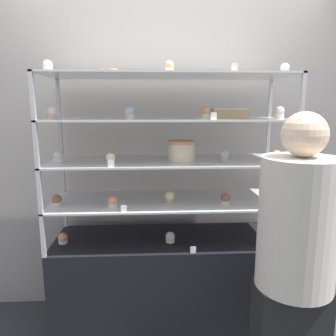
% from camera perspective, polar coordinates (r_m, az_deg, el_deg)
% --- Properties ---
extents(ground_plane, '(20.00, 20.00, 0.00)m').
position_cam_1_polar(ground_plane, '(2.75, -0.00, -26.01)').
color(ground_plane, '#2D2D33').
extents(back_wall, '(8.00, 0.05, 2.60)m').
position_cam_1_polar(back_wall, '(2.65, -0.47, 3.21)').
color(back_wall, gray).
rests_on(back_wall, ground_plane).
extents(display_base, '(1.60, 0.56, 0.72)m').
position_cam_1_polar(display_base, '(2.55, -0.00, -19.51)').
color(display_base, black).
rests_on(display_base, ground_plane).
extents(display_riser_lower, '(1.60, 0.56, 0.28)m').
position_cam_1_polar(display_riser_lower, '(2.30, -0.00, -5.86)').
color(display_riser_lower, '#B7B7BC').
rests_on(display_riser_lower, display_base).
extents(display_riser_middle, '(1.60, 0.56, 0.28)m').
position_cam_1_polar(display_riser_middle, '(2.24, -0.00, 1.07)').
color(display_riser_middle, '#B7B7BC').
rests_on(display_riser_middle, display_riser_lower).
extents(display_riser_upper, '(1.60, 0.56, 0.28)m').
position_cam_1_polar(display_riser_upper, '(2.21, -0.00, 8.30)').
color(display_riser_upper, '#B7B7BC').
rests_on(display_riser_upper, display_riser_middle).
extents(display_riser_top, '(1.60, 0.56, 0.28)m').
position_cam_1_polar(display_riser_top, '(2.21, -0.00, 15.61)').
color(display_riser_top, '#B7B7BC').
rests_on(display_riser_top, display_riser_upper).
extents(layer_cake_centerpiece, '(0.18, 0.18, 0.13)m').
position_cam_1_polar(layer_cake_centerpiece, '(2.20, 2.40, 3.06)').
color(layer_cake_centerpiece, beige).
rests_on(layer_cake_centerpiece, display_riser_middle).
extents(sheet_cake_frosted, '(0.25, 0.13, 0.07)m').
position_cam_1_polar(sheet_cake_frosted, '(2.33, 10.61, 9.42)').
color(sheet_cake_frosted, '#DBBC84').
rests_on(sheet_cake_frosted, display_riser_upper).
extents(cupcake_0, '(0.06, 0.06, 0.07)m').
position_cam_1_polar(cupcake_0, '(2.40, -17.83, -11.60)').
color(cupcake_0, beige).
rests_on(cupcake_0, display_base).
extents(cupcake_1, '(0.06, 0.06, 0.07)m').
position_cam_1_polar(cupcake_1, '(2.31, 0.39, -11.99)').
color(cupcake_1, white).
rests_on(cupcake_1, display_base).
extents(cupcake_2, '(0.06, 0.06, 0.07)m').
position_cam_1_polar(cupcake_2, '(2.41, 18.54, -11.56)').
color(cupcake_2, beige).
rests_on(cupcake_2, display_base).
extents(price_tag_0, '(0.04, 0.00, 0.04)m').
position_cam_1_polar(price_tag_0, '(2.16, 4.39, -14.03)').
color(price_tag_0, white).
rests_on(price_tag_0, display_base).
extents(cupcake_3, '(0.06, 0.06, 0.07)m').
position_cam_1_polar(cupcake_3, '(2.28, -18.76, -5.36)').
color(cupcake_3, beige).
rests_on(cupcake_3, display_riser_lower).
extents(cupcake_4, '(0.06, 0.06, 0.07)m').
position_cam_1_polar(cupcake_4, '(2.16, -9.56, -5.80)').
color(cupcake_4, beige).
rests_on(cupcake_4, display_riser_lower).
extents(cupcake_5, '(0.06, 0.06, 0.07)m').
position_cam_1_polar(cupcake_5, '(2.23, 0.32, -5.13)').
color(cupcake_5, '#CCB28C').
rests_on(cupcake_5, display_riser_lower).
extents(cupcake_6, '(0.06, 0.06, 0.07)m').
position_cam_1_polar(cupcake_6, '(2.23, 9.97, -5.32)').
color(cupcake_6, beige).
rests_on(cupcake_6, display_riser_lower).
extents(cupcake_7, '(0.06, 0.06, 0.07)m').
position_cam_1_polar(cupcake_7, '(2.40, 17.67, -4.53)').
color(cupcake_7, '#CCB28C').
rests_on(cupcake_7, display_riser_lower).
extents(price_tag_1, '(0.04, 0.00, 0.04)m').
position_cam_1_polar(price_tag_1, '(2.05, -7.71, -7.03)').
color(price_tag_1, white).
rests_on(price_tag_1, display_riser_lower).
extents(cupcake_8, '(0.06, 0.06, 0.07)m').
position_cam_1_polar(cupcake_8, '(2.27, -18.55, 1.85)').
color(cupcake_8, white).
rests_on(cupcake_8, display_riser_middle).
extents(cupcake_9, '(0.06, 0.06, 0.07)m').
position_cam_1_polar(cupcake_9, '(2.10, -9.95, 1.57)').
color(cupcake_9, '#CCB28C').
rests_on(cupcake_9, display_riser_middle).
extents(cupcake_10, '(0.06, 0.06, 0.07)m').
position_cam_1_polar(cupcake_10, '(2.23, 9.73, 2.11)').
color(cupcake_10, '#CCB28C').
rests_on(cupcake_10, display_riser_middle).
extents(cupcake_11, '(0.06, 0.06, 0.07)m').
position_cam_1_polar(cupcake_11, '(2.31, 18.33, 2.04)').
color(cupcake_11, beige).
rests_on(cupcake_11, display_riser_middle).
extents(price_tag_2, '(0.04, 0.00, 0.04)m').
position_cam_1_polar(price_tag_2, '(1.99, -9.91, 0.73)').
color(price_tag_2, white).
rests_on(price_tag_2, display_riser_middle).
extents(cupcake_12, '(0.06, 0.06, 0.08)m').
position_cam_1_polar(cupcake_12, '(2.20, -19.45, 9.02)').
color(cupcake_12, '#CCB28C').
rests_on(cupcake_12, display_riser_upper).
extents(cupcake_13, '(0.06, 0.06, 0.08)m').
position_cam_1_polar(cupcake_13, '(2.15, -6.62, 9.53)').
color(cupcake_13, beige).
rests_on(cupcake_13, display_riser_upper).
extents(cupcake_14, '(0.06, 0.06, 0.08)m').
position_cam_1_polar(cupcake_14, '(2.18, 6.61, 9.55)').
color(cupcake_14, beige).
rests_on(cupcake_14, display_riser_upper).
extents(cupcake_15, '(0.06, 0.06, 0.08)m').
position_cam_1_polar(cupcake_15, '(2.32, 18.86, 9.12)').
color(cupcake_15, white).
rests_on(cupcake_15, display_riser_upper).
extents(price_tag_3, '(0.04, 0.00, 0.04)m').
position_cam_1_polar(price_tag_3, '(1.98, 7.96, 8.96)').
color(price_tag_3, white).
rests_on(price_tag_3, display_riser_upper).
extents(cupcake_16, '(0.06, 0.06, 0.07)m').
position_cam_1_polar(cupcake_16, '(2.16, -20.21, 16.30)').
color(cupcake_16, beige).
rests_on(cupcake_16, display_riser_top).
extents(cupcake_17, '(0.06, 0.06, 0.07)m').
position_cam_1_polar(cupcake_17, '(2.07, 0.23, 17.21)').
color(cupcake_17, white).
rests_on(cupcake_17, display_riser_top).
extents(cupcake_18, '(0.06, 0.06, 0.07)m').
position_cam_1_polar(cupcake_18, '(2.30, 19.69, 15.95)').
color(cupcake_18, '#CCB28C').
rests_on(cupcake_18, display_riser_top).
extents(price_tag_4, '(0.04, 0.00, 0.04)m').
position_cam_1_polar(price_tag_4, '(2.02, 11.52, 16.90)').
color(price_tag_4, white).
rests_on(price_tag_4, display_riser_top).
extents(donut_glazed, '(0.13, 0.13, 0.03)m').
position_cam_1_polar(donut_glazed, '(2.22, -10.06, 16.23)').
color(donut_glazed, brown).
rests_on(donut_glazed, display_riser_top).
extents(customer_figure, '(0.38, 0.38, 1.62)m').
position_cam_1_polar(customer_figure, '(1.82, 21.15, -15.40)').
color(customer_figure, black).
rests_on(customer_figure, ground_plane).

